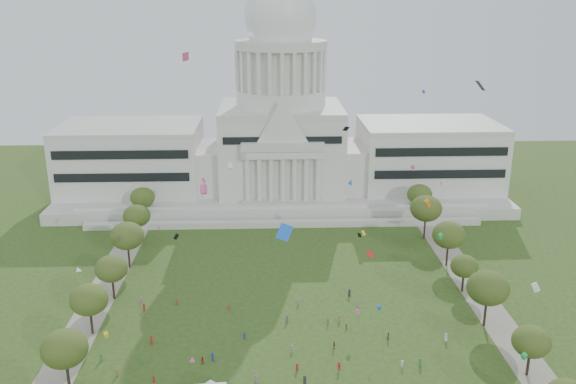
{
  "coord_description": "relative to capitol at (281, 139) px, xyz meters",
  "views": [
    {
      "loc": [
        -5.51,
        -104.64,
        72.75
      ],
      "look_at": [
        0.0,
        45.0,
        24.0
      ],
      "focal_mm": 38.0,
      "sensor_mm": 36.0,
      "label": 1
    }
  ],
  "objects": [
    {
      "name": "row_tree_l_2",
      "position": [
        -45.04,
        -96.29,
        -13.79
      ],
      "size": [
        8.42,
        8.42,
        11.97
      ],
      "color": "black",
      "rests_on": "ground"
    },
    {
      "name": "row_tree_l_3",
      "position": [
        -44.09,
        -79.67,
        -14.09
      ],
      "size": [
        8.12,
        8.12,
        11.55
      ],
      "color": "black",
      "rests_on": "ground"
    },
    {
      "name": "row_tree_r_6",
      "position": [
        45.96,
        -25.46,
        -13.79
      ],
      "size": [
        8.42,
        8.42,
        11.97
      ],
      "color": "black",
      "rests_on": "ground"
    },
    {
      "name": "person_2",
      "position": [
        21.05,
        -101.26,
        -21.41
      ],
      "size": [
        1.01,
        0.93,
        1.77
      ],
      "primitive_type": "imported",
      "rotation": [
        0.0,
        0.0,
        0.61
      ],
      "color": "#4C4C51",
      "rests_on": "ground"
    },
    {
      "name": "person_3",
      "position": [
        8.71,
        -112.38,
        -21.33
      ],
      "size": [
        1.3,
        1.36,
        1.93
      ],
      "primitive_type": "imported",
      "rotation": [
        0.0,
        0.0,
        5.42
      ],
      "color": "#B21E1E",
      "rests_on": "ground"
    },
    {
      "name": "path_left",
      "position": [
        -48.0,
        -83.59,
        -22.28
      ],
      "size": [
        8.0,
        160.0,
        0.04
      ],
      "primitive_type": "cube",
      "color": "gray",
      "rests_on": "ground"
    },
    {
      "name": "ground",
      "position": [
        0.0,
        -113.59,
        -22.3
      ],
      "size": [
        400.0,
        400.0,
        0.0
      ],
      "primitive_type": "plane",
      "color": "#304918",
      "rests_on": "ground"
    },
    {
      "name": "person_0",
      "position": [
        33.48,
        -102.36,
        -21.29
      ],
      "size": [
        1.07,
        1.17,
        2.0
      ],
      "primitive_type": "imported",
      "rotation": [
        0.0,
        0.0,
        5.29
      ],
      "color": "silver",
      "rests_on": "ground"
    },
    {
      "name": "row_tree_r_3",
      "position": [
        44.4,
        -79.1,
        -15.21
      ],
      "size": [
        7.01,
        7.01,
        9.98
      ],
      "color": "black",
      "rests_on": "ground"
    },
    {
      "name": "row_tree_r_5",
      "position": [
        43.49,
        -43.4,
        -12.37
      ],
      "size": [
        9.82,
        9.82,
        13.96
      ],
      "color": "black",
      "rests_on": "ground"
    },
    {
      "name": "kite_swarm",
      "position": [
        5.0,
        -104.97,
        7.36
      ],
      "size": [
        81.37,
        93.28,
        63.38
      ],
      "color": "blue",
      "rests_on": "ground"
    },
    {
      "name": "path_right",
      "position": [
        48.0,
        -83.59,
        -22.28
      ],
      "size": [
        8.0,
        160.0,
        0.04
      ],
      "primitive_type": "cube",
      "color": "gray",
      "rests_on": "ground"
    },
    {
      "name": "person_9",
      "position": [
        21.82,
        -111.66,
        -21.52
      ],
      "size": [
        1.1,
        1.04,
        1.56
      ],
      "primitive_type": "imported",
      "rotation": [
        0.0,
        0.0,
        0.69
      ],
      "color": "silver",
      "rests_on": "ground"
    },
    {
      "name": "person_5",
      "position": [
        -0.45,
        -105.19,
        -21.5
      ],
      "size": [
        1.22,
        1.58,
        1.6
      ],
      "primitive_type": "imported",
      "rotation": [
        0.0,
        0.0,
        2.06
      ],
      "color": "silver",
      "rests_on": "ground"
    },
    {
      "name": "row_tree_l_5",
      "position": [
        -45.22,
        -42.58,
        -13.88
      ],
      "size": [
        8.33,
        8.33,
        11.85
      ],
      "color": "black",
      "rests_on": "ground"
    },
    {
      "name": "row_tree_l_1",
      "position": [
        -44.07,
        -116.55,
        -13.34
      ],
      "size": [
        8.86,
        8.86,
        12.59
      ],
      "color": "black",
      "rests_on": "ground"
    },
    {
      "name": "person_8",
      "position": [
        -19.2,
        -109.05,
        -21.44
      ],
      "size": [
        0.88,
        0.59,
        1.71
      ],
      "primitive_type": "imported",
      "rotation": [
        0.0,
        0.0,
        3.05
      ],
      "color": "#B21E1E",
      "rests_on": "ground"
    },
    {
      "name": "row_tree_l_4",
      "position": [
        -44.08,
        -61.17,
        -12.9
      ],
      "size": [
        9.29,
        9.29,
        13.21
      ],
      "color": "black",
      "rests_on": "ground"
    },
    {
      "name": "capitol",
      "position": [
        0.0,
        0.0,
        0.0
      ],
      "size": [
        160.0,
        64.5,
        91.3
      ],
      "color": "beige",
      "rests_on": "ground"
    },
    {
      "name": "person_10",
      "position": [
        12.23,
        -96.58,
        -21.62
      ],
      "size": [
        0.48,
        0.82,
        1.36
      ],
      "primitive_type": "imported",
      "rotation": [
        0.0,
        0.0,
        1.51
      ],
      "color": "#26262B",
      "rests_on": "ground"
    },
    {
      "name": "distant_crowd",
      "position": [
        -11.95,
        -100.45,
        -21.44
      ],
      "size": [
        66.38,
        40.72,
        1.94
      ],
      "color": "#33723F",
      "rests_on": "ground"
    },
    {
      "name": "row_tree_r_4",
      "position": [
        44.76,
        -63.55,
        -13.01
      ],
      "size": [
        9.19,
        9.19,
        13.06
      ],
      "color": "black",
      "rests_on": "ground"
    },
    {
      "name": "row_tree_l_6",
      "position": [
        -46.87,
        -24.45,
        -14.02
      ],
      "size": [
        8.19,
        8.19,
        11.64
      ],
      "color": "black",
      "rests_on": "ground"
    },
    {
      "name": "row_tree_r_1",
      "position": [
        46.22,
        -115.34,
        -14.64
      ],
      "size": [
        7.58,
        7.58,
        10.78
      ],
      "color": "black",
      "rests_on": "ground"
    },
    {
      "name": "row_tree_r_2",
      "position": [
        44.17,
        -96.15,
        -12.64
      ],
      "size": [
        9.55,
        9.55,
        13.58
      ],
      "color": "black",
      "rests_on": "ground"
    },
    {
      "name": "person_4",
      "position": [
        8.6,
        -104.36,
        -21.34
      ],
      "size": [
        0.87,
        1.23,
        1.91
      ],
      "primitive_type": "imported",
      "rotation": [
        0.0,
        0.0,
        4.96
      ],
      "color": "olive",
      "rests_on": "ground"
    }
  ]
}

